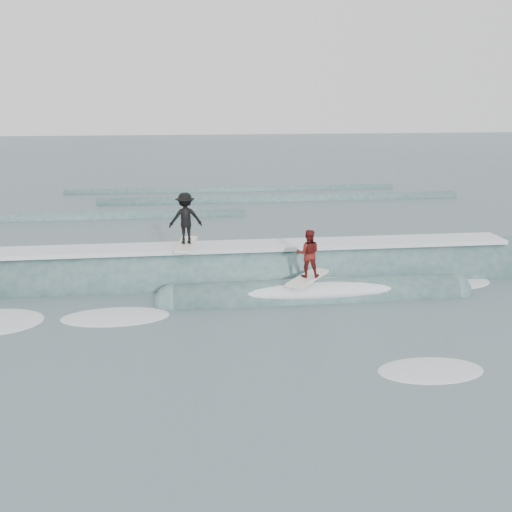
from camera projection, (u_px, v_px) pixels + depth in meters
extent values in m
plane|color=#3B4F56|center=(264.00, 309.00, 17.07)|extent=(160.00, 160.00, 0.00)
cylinder|color=#335556|center=(253.00, 279.00, 19.94)|extent=(20.57, 2.23, 2.23)
cylinder|color=#335556|center=(317.00, 298.00, 18.05)|extent=(9.00, 1.24, 1.24)
sphere|color=#335556|center=(174.00, 304.00, 17.52)|extent=(1.24, 1.24, 1.24)
sphere|color=#335556|center=(452.00, 292.00, 18.58)|extent=(1.24, 1.24, 1.24)
cube|color=white|center=(252.00, 246.00, 19.62)|extent=(18.00, 1.30, 0.14)
ellipsoid|color=white|center=(317.00, 289.00, 17.97)|extent=(7.60, 1.30, 0.60)
cube|color=silver|center=(186.00, 244.00, 19.32)|extent=(0.80, 2.05, 0.10)
imported|color=black|center=(185.00, 218.00, 19.08)|extent=(1.19, 0.78, 1.72)
cube|color=silver|center=(308.00, 278.00, 17.83)|extent=(1.66, 1.92, 0.10)
imported|color=#591310|center=(308.00, 253.00, 17.61)|extent=(0.82, 0.69, 1.50)
ellipsoid|color=white|center=(452.00, 281.00, 19.70)|extent=(2.59, 1.76, 0.10)
ellipsoid|color=white|center=(430.00, 370.00, 13.28)|extent=(2.34, 1.59, 0.10)
ellipsoid|color=white|center=(116.00, 317.00, 16.49)|extent=(3.10, 2.11, 0.10)
cylinder|color=#335556|center=(32.00, 220.00, 29.26)|extent=(22.00, 0.70, 0.70)
cylinder|color=#335556|center=(282.00, 201.00, 34.68)|extent=(22.00, 0.80, 0.80)
cylinder|color=#335556|center=(233.00, 191.00, 38.20)|extent=(22.00, 0.60, 0.60)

